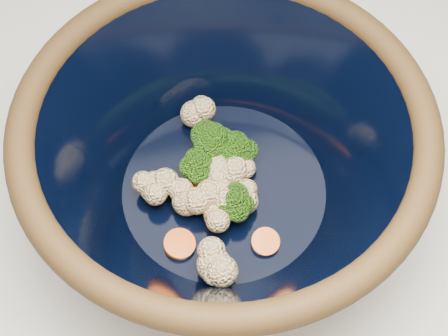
% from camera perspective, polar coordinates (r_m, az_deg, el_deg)
% --- Properties ---
extents(counter, '(1.20, 1.20, 0.90)m').
position_cam_1_polar(counter, '(1.11, -0.18, -12.58)').
color(counter, silver).
rests_on(counter, ground).
extents(mixing_bowl, '(0.42, 0.42, 0.17)m').
position_cam_1_polar(mixing_bowl, '(0.60, -0.00, 0.80)').
color(mixing_bowl, black).
rests_on(mixing_bowl, counter).
extents(vegetable_pile, '(0.13, 0.21, 0.05)m').
position_cam_1_polar(vegetable_pile, '(0.63, -0.94, -0.90)').
color(vegetable_pile, '#608442').
rests_on(vegetable_pile, mixing_bowl).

